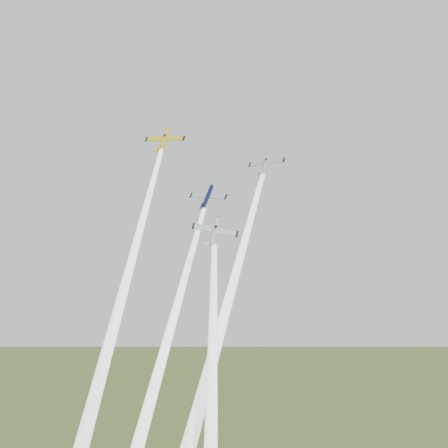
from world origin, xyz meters
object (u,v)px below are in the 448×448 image
plane_navy (207,197)px  plane_silver_low (215,232)px  plane_yellow (164,140)px  plane_silver_right (266,163)px

plane_navy → plane_silver_low: bearing=-63.7°
plane_yellow → plane_silver_right: 23.44m
plane_yellow → plane_silver_low: bearing=-48.8°
plane_silver_right → plane_silver_low: (-8.18, -13.66, -15.30)m
plane_yellow → plane_navy: bearing=-7.2°
plane_yellow → plane_silver_low: size_ratio=1.08×
plane_silver_low → plane_yellow: bearing=119.7°
plane_silver_right → plane_yellow: bearing=-173.4°
plane_silver_right → plane_silver_low: 22.08m
plane_navy → plane_silver_right: size_ratio=1.06×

